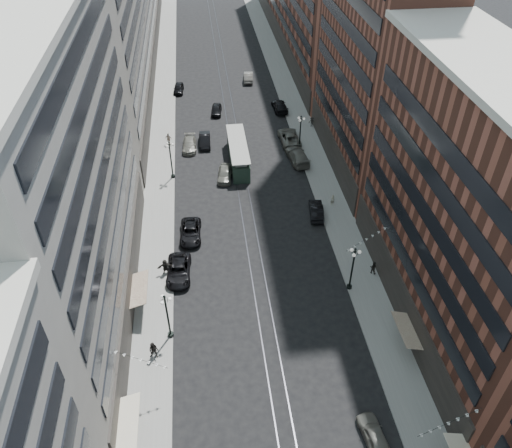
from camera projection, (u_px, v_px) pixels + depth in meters
name	position (u px, v px, depth m)	size (l,w,h in m)	color
ground	(237.00, 155.00, 72.74)	(220.00, 220.00, 0.00)	black
sidewalk_west	(163.00, 126.00, 79.35)	(4.00, 180.00, 0.15)	gray
sidewalk_east	(298.00, 118.00, 81.39)	(4.00, 180.00, 0.15)	gray
rail_west	(227.00, 122.00, 80.35)	(0.12, 180.00, 0.02)	#2D2D33
rail_east	(236.00, 122.00, 80.48)	(0.12, 180.00, 0.02)	#2D2D33
building_west_mid	(59.00, 192.00, 41.55)	(8.00, 36.00, 28.00)	gray
building_east_mid	(468.00, 217.00, 42.13)	(8.00, 30.00, 24.00)	brown
building_east_tower	(381.00, 8.00, 57.94)	(8.00, 26.00, 42.00)	brown
lamppost_sw_far	(167.00, 315.00, 45.34)	(1.03, 1.14, 5.52)	black
lamppost_sw_mid	(171.00, 158.00, 66.08)	(1.03, 1.14, 5.52)	black
lamppost_se_far	(352.00, 267.00, 50.12)	(1.03, 1.14, 5.52)	black
lamppost_se_mid	(300.00, 132.00, 71.63)	(1.03, 1.14, 5.52)	black
streetcar	(238.00, 154.00, 70.23)	(2.47, 11.17, 3.09)	#213429
car_2	(179.00, 270.00, 53.10)	(2.48, 5.38, 1.49)	black
car_4	(374.00, 435.00, 39.01)	(1.66, 4.11, 1.40)	slate
pedestrian_2	(154.00, 350.00, 44.74)	(0.91, 0.50, 1.88)	black
car_7	(191.00, 232.00, 58.07)	(2.37, 5.15, 1.43)	black
car_8	(189.00, 145.00, 73.57)	(1.97, 4.84, 1.41)	slate
car_9	(179.00, 88.00, 88.81)	(1.67, 4.14, 1.41)	black
car_10	(316.00, 210.00, 61.22)	(1.56, 4.48, 1.48)	black
car_11	(289.00, 137.00, 75.08)	(2.76, 5.98, 1.66)	#626157
car_12	(280.00, 106.00, 83.23)	(2.15, 5.28, 1.53)	black
car_13	(216.00, 110.00, 82.35)	(1.63, 4.06, 1.38)	black
car_14	(248.00, 77.00, 92.56)	(1.64, 4.69, 1.55)	#66625B
pedestrian_5	(165.00, 267.00, 53.12)	(1.67, 0.48, 1.80)	black
pedestrian_6	(169.00, 139.00, 74.04)	(1.12, 0.51, 1.91)	#B4A595
pedestrian_7	(373.00, 267.00, 53.20)	(0.76, 0.42, 1.56)	black
pedestrian_8	(332.00, 200.00, 62.66)	(0.55, 0.36, 1.52)	#ADA790
pedestrian_9	(312.00, 122.00, 78.55)	(1.01, 0.42, 1.57)	black
car_extra_0	(205.00, 140.00, 74.48)	(1.61, 4.63, 1.53)	black
car_extra_1	(297.00, 156.00, 70.86)	(2.45, 6.04, 1.75)	#616056
car_extra_2	(225.00, 174.00, 67.47)	(1.81, 4.50, 1.53)	slate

